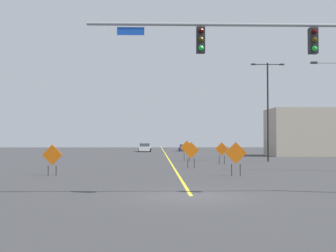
% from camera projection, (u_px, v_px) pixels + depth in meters
% --- Properties ---
extents(ground, '(194.82, 194.82, 0.00)m').
position_uv_depth(ground, '(191.00, 196.00, 17.86)').
color(ground, '#38383A').
extents(road_centre_stripe, '(0.16, 108.23, 0.01)m').
position_uv_depth(road_centre_stripe, '(165.00, 153.00, 71.94)').
color(road_centre_stripe, yellow).
rests_on(road_centre_stripe, ground).
extents(traffic_signal_assembly, '(13.90, 0.44, 7.26)m').
position_uv_depth(traffic_signal_assembly, '(312.00, 58.00, 18.14)').
color(traffic_signal_assembly, gray).
rests_on(traffic_signal_assembly, ground).
extents(street_lamp_near_left, '(3.33, 0.24, 9.88)m').
position_uv_depth(street_lamp_near_left, '(268.00, 104.00, 44.53)').
color(street_lamp_near_left, black).
rests_on(street_lamp_near_left, ground).
extents(construction_sign_median_near, '(1.34, 0.16, 2.09)m').
position_uv_depth(construction_sign_median_near, '(236.00, 155.00, 27.33)').
color(construction_sign_median_near, orange).
rests_on(construction_sign_median_near, ground).
extents(construction_sign_median_far, '(1.29, 0.21, 1.94)m').
position_uv_depth(construction_sign_median_far, '(52.00, 156.00, 27.65)').
color(construction_sign_median_far, orange).
rests_on(construction_sign_median_far, ground).
extents(construction_sign_left_shoulder, '(1.17, 0.18, 1.96)m').
position_uv_depth(construction_sign_left_shoulder, '(222.00, 150.00, 39.56)').
color(construction_sign_left_shoulder, orange).
rests_on(construction_sign_left_shoulder, ground).
extents(construction_sign_right_lane, '(1.38, 0.11, 2.09)m').
position_uv_depth(construction_sign_right_lane, '(187.00, 148.00, 44.96)').
color(construction_sign_right_lane, orange).
rests_on(construction_sign_right_lane, ground).
extents(construction_sign_left_lane, '(1.29, 0.12, 2.04)m').
position_uv_depth(construction_sign_left_lane, '(191.00, 152.00, 34.72)').
color(construction_sign_left_lane, orange).
rests_on(construction_sign_left_lane, ground).
extents(car_blue_near, '(2.13, 4.20, 1.22)m').
position_uv_depth(car_blue_near, '(184.00, 148.00, 81.98)').
color(car_blue_near, '#1E389E').
rests_on(car_blue_near, ground).
extents(car_white_mid, '(2.17, 4.45, 1.45)m').
position_uv_depth(car_white_mid, '(145.00, 148.00, 77.72)').
color(car_white_mid, white).
rests_on(car_white_mid, ground).
extents(roadside_building_east, '(11.01, 6.70, 6.25)m').
position_uv_depth(roadside_building_east, '(311.00, 132.00, 59.31)').
color(roadside_building_east, '#B2A893').
rests_on(roadside_building_east, ground).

